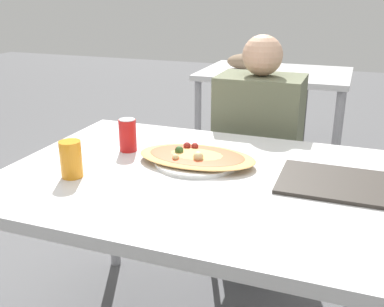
% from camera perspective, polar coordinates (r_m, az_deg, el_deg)
% --- Properties ---
extents(dining_table, '(1.26, 0.95, 0.75)m').
position_cam_1_polar(dining_table, '(1.54, -0.11, -4.90)').
color(dining_table, silver).
rests_on(dining_table, ground_plane).
extents(chair_far_seated, '(0.40, 0.40, 0.88)m').
position_cam_1_polar(chair_far_seated, '(2.31, 8.72, -1.41)').
color(chair_far_seated, '#4C4C4C').
rests_on(chair_far_seated, ground_plane).
extents(person_seated, '(0.39, 0.30, 1.15)m').
position_cam_1_polar(person_seated, '(2.14, 8.33, 2.07)').
color(person_seated, '#2D2D38').
rests_on(person_seated, ground_plane).
extents(pizza_main, '(0.43, 0.30, 0.06)m').
position_cam_1_polar(pizza_main, '(1.60, 0.57, -0.52)').
color(pizza_main, white).
rests_on(pizza_main, dining_table).
extents(soda_can, '(0.07, 0.07, 0.12)m').
position_cam_1_polar(soda_can, '(1.72, -8.17, 2.33)').
color(soda_can, red).
rests_on(soda_can, dining_table).
extents(drink_glass, '(0.07, 0.07, 0.12)m').
position_cam_1_polar(drink_glass, '(1.52, -15.11, -0.71)').
color(drink_glass, orange).
rests_on(drink_glass, dining_table).
extents(serving_tray, '(0.40, 0.28, 0.01)m').
position_cam_1_polar(serving_tray, '(1.50, 18.72, -3.67)').
color(serving_tray, '#332D28').
rests_on(serving_tray, dining_table).
extents(background_table, '(1.10, 0.80, 0.87)m').
position_cam_1_polar(background_table, '(3.54, 9.87, 9.38)').
color(background_table, silver).
rests_on(background_table, ground_plane).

